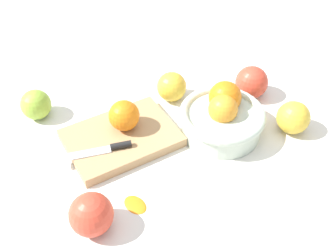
{
  "coord_description": "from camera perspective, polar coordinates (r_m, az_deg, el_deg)",
  "views": [
    {
      "loc": [
        0.39,
        0.59,
        0.66
      ],
      "look_at": [
        0.01,
        0.05,
        0.04
      ],
      "focal_mm": 43.94,
      "sensor_mm": 36.0,
      "label": 1
    }
  ],
  "objects": [
    {
      "name": "bowl",
      "position": [
        0.93,
        7.52,
        1.33
      ],
      "size": [
        0.19,
        0.19,
        0.11
      ],
      "color": "beige",
      "rests_on": "ground_plane"
    },
    {
      "name": "apple_front_right",
      "position": [
        1.01,
        -17.85,
        2.86
      ],
      "size": [
        0.07,
        0.07,
        0.07
      ],
      "primitive_type": "sphere",
      "color": "#8EB738",
      "rests_on": "ground_plane"
    },
    {
      "name": "apple_front_left",
      "position": [
        1.02,
        0.51,
        5.47
      ],
      "size": [
        0.07,
        0.07,
        0.07
      ],
      "primitive_type": "sphere",
      "color": "gold",
      "rests_on": "ground_plane"
    },
    {
      "name": "citrus_peel",
      "position": [
        0.81,
        -4.58,
        -10.69
      ],
      "size": [
        0.04,
        0.06,
        0.01
      ],
      "primitive_type": "ellipsoid",
      "rotation": [
        0.0,
        0.0,
        1.73
      ],
      "color": "orange",
      "rests_on": "ground_plane"
    },
    {
      "name": "knife",
      "position": [
        0.88,
        -8.66,
        -3.16
      ],
      "size": [
        0.15,
        0.07,
        0.01
      ],
      "color": "silver",
      "rests_on": "cutting_board"
    },
    {
      "name": "orange_on_board",
      "position": [
        0.91,
        -6.12,
        1.45
      ],
      "size": [
        0.07,
        0.07,
        0.07
      ],
      "primitive_type": "sphere",
      "color": "orange",
      "rests_on": "cutting_board"
    },
    {
      "name": "apple_back_left",
      "position": [
        0.97,
        16.98,
        1.14
      ],
      "size": [
        0.08,
        0.08,
        0.08
      ],
      "primitive_type": "sphere",
      "color": "gold",
      "rests_on": "ground_plane"
    },
    {
      "name": "ground_plane",
      "position": [
        0.97,
        -1.22,
        0.3
      ],
      "size": [
        2.4,
        2.4,
        0.0
      ],
      "primitive_type": "plane",
      "color": "silver"
    },
    {
      "name": "apple_back_left_2",
      "position": [
        1.04,
        11.52,
        5.97
      ],
      "size": [
        0.08,
        0.08,
        0.08
      ],
      "primitive_type": "sphere",
      "color": "#D6422D",
      "rests_on": "ground_plane"
    },
    {
      "name": "cutting_board",
      "position": [
        0.92,
        -6.55,
        -1.58
      ],
      "size": [
        0.25,
        0.19,
        0.02
      ],
      "primitive_type": "cube",
      "rotation": [
        0.0,
        0.0,
        -0.09
      ],
      "color": "tan",
      "rests_on": "ground_plane"
    },
    {
      "name": "apple_back_right",
      "position": [
        0.76,
        -10.61,
        -11.97
      ],
      "size": [
        0.08,
        0.08,
        0.08
      ],
      "primitive_type": "sphere",
      "color": "#D6422D",
      "rests_on": "ground_plane"
    }
  ]
}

